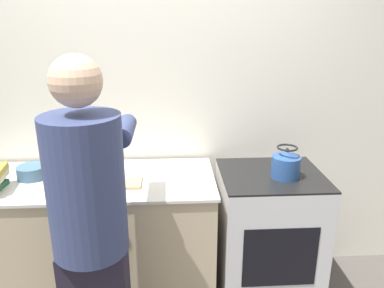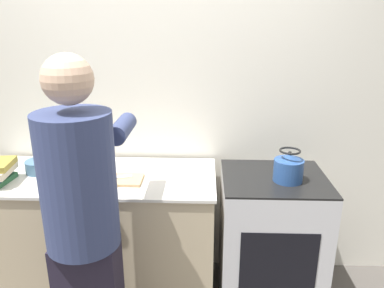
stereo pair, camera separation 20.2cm
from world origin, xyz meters
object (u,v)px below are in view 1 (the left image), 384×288
Objects in this scene: canister_jar at (63,168)px; cutting_board at (113,183)px; oven at (267,236)px; kettle at (286,164)px; knife at (109,181)px; bowl_prep at (32,172)px; person at (90,223)px.

cutting_board is at bearing -16.86° from canister_jar.
oven is at bearing -1.63° from canister_jar.
kettle is 1.22× the size of canister_jar.
bowl_prep reaches higher than knife.
kettle is at bearing 25.07° from person.
cutting_board is 0.34m from canister_jar.
knife is (0.01, 0.50, -0.01)m from person.
kettle reaches higher than oven.
person is at bearing -93.79° from cutting_board.
person is 0.51m from cutting_board.
bowl_prep is (-0.48, 0.63, 0.01)m from person.
cutting_board is at bearing -179.70° from kettle.
person is 0.67m from canister_jar.
bowl_prep is at bearing 149.35° from knife.
person is 0.50m from knife.
oven is at bearing 28.81° from person.
person reaches higher than oven.
bowl_prep is (-0.49, 0.13, 0.02)m from knife.
canister_jar reaches higher than bowl_prep.
knife is 1.08m from kettle.
canister_jar is (-1.37, 0.09, -0.03)m from kettle.
cutting_board is 1.74× the size of kettle.
person reaches higher than knife.
person is 8.63× the size of kettle.
person is at bearing -154.93° from kettle.
canister_jar is (-0.28, 0.60, 0.04)m from person.
person is at bearing -151.19° from oven.
canister_jar reaches higher than cutting_board.
oven and cutting_board have the same top height.
person is 10.53× the size of canister_jar.
person is (-1.02, -0.56, 0.47)m from oven.
cutting_board is 1.06m from kettle.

